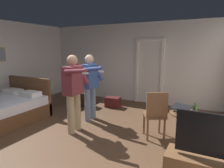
{
  "coord_description": "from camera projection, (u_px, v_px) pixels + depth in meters",
  "views": [
    {
      "loc": [
        2.63,
        -2.95,
        1.84
      ],
      "look_at": [
        0.79,
        0.61,
        1.1
      ],
      "focal_mm": 31.85,
      "sensor_mm": 36.0,
      "label": 1
    }
  ],
  "objects": [
    {
      "name": "suitcase_dark",
      "position": [
        85.0,
        99.0,
        6.33
      ],
      "size": [
        0.57,
        0.35,
        0.43
      ],
      "primitive_type": "cube",
      "rotation": [
        0.0,
        0.0,
        0.09
      ],
      "color": "black",
      "rests_on": "ground_plane"
    },
    {
      "name": "suitcase_small",
      "position": [
        113.0,
        102.0,
        6.24
      ],
      "size": [
        0.46,
        0.33,
        0.31
      ],
      "primitive_type": "cube",
      "rotation": [
        0.0,
        0.0,
        0.05
      ],
      "color": "#4C1919",
      "rests_on": "ground_plane"
    },
    {
      "name": "person_blue_shirt",
      "position": [
        74.0,
        88.0,
        4.27
      ],
      "size": [
        0.7,
        0.61,
        1.69
      ],
      "color": "tan",
      "rests_on": "ground_plane"
    },
    {
      "name": "wooden_chair",
      "position": [
        155.0,
        113.0,
        3.99
      ],
      "size": [
        0.57,
        0.57,
        0.99
      ],
      "color": "brown",
      "rests_on": "ground_plane"
    },
    {
      "name": "bed",
      "position": [
        3.0,
        110.0,
        5.0
      ],
      "size": [
        1.58,
        1.92,
        1.02
      ],
      "color": "brown",
      "rests_on": "ground_plane"
    },
    {
      "name": "bottle_on_table",
      "position": [
        195.0,
        110.0,
        3.37
      ],
      "size": [
        0.06,
        0.06,
        0.22
      ],
      "color": "#294E18",
      "rests_on": "side_table"
    },
    {
      "name": "side_table",
      "position": [
        185.0,
        125.0,
        3.57
      ],
      "size": [
        0.58,
        0.58,
        0.7
      ],
      "color": "brown",
      "rests_on": "ground_plane"
    },
    {
      "name": "ground_plane",
      "position": [
        65.0,
        138.0,
        4.1
      ],
      "size": [
        7.48,
        7.48,
        0.0
      ],
      "primitive_type": "plane",
      "color": "brown"
    },
    {
      "name": "person_striped_shirt",
      "position": [
        90.0,
        83.0,
        5.0
      ],
      "size": [
        0.71,
        0.59,
        1.67
      ],
      "color": "slate",
      "rests_on": "ground_plane"
    },
    {
      "name": "wall_back",
      "position": [
        130.0,
        63.0,
        6.88
      ],
      "size": [
        6.27,
        0.12,
        2.65
      ],
      "primitive_type": "cube",
      "color": "silver",
      "rests_on": "ground_plane"
    },
    {
      "name": "laptop",
      "position": [
        183.0,
        110.0,
        3.5
      ],
      "size": [
        0.41,
        0.42,
        0.16
      ],
      "color": "black",
      "rests_on": "side_table"
    },
    {
      "name": "doorway_frame",
      "position": [
        149.0,
        67.0,
        6.5
      ],
      "size": [
        0.93,
        0.08,
        2.13
      ],
      "color": "white",
      "rests_on": "ground_plane"
    }
  ]
}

